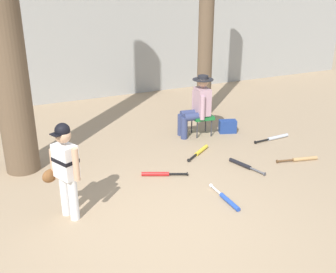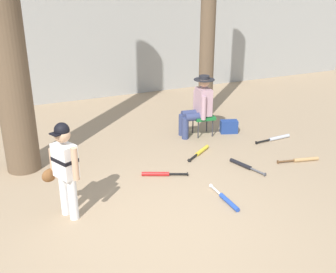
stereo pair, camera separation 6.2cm
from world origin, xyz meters
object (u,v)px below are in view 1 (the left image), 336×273
(handbag_beside_stool, at_px, (228,126))
(bat_aluminum_silver, at_px, (275,138))
(young_ballplayer, at_px, (65,165))
(folding_stool, at_px, (202,117))
(seated_spectator, at_px, (197,104))
(bat_wood_tan, at_px, (302,159))
(bat_black_composite, at_px, (243,165))
(tree_behind_spectator, at_px, (206,12))
(bat_yellow_trainer, at_px, (200,151))
(bat_red_barrel, at_px, (159,174))
(bat_blue_youth, at_px, (227,200))

(handbag_beside_stool, relative_size, bat_aluminum_silver, 0.42)
(young_ballplayer, relative_size, folding_stool, 2.92)
(seated_spectator, relative_size, handbag_beside_stool, 3.53)
(young_ballplayer, xyz_separation_m, folding_stool, (3.02, 1.86, -0.38))
(folding_stool, distance_m, bat_wood_tan, 2.07)
(folding_stool, bearing_deg, bat_black_composite, -93.31)
(folding_stool, bearing_deg, bat_aluminum_silver, -34.98)
(tree_behind_spectator, height_order, bat_yellow_trainer, tree_behind_spectator)
(bat_wood_tan, bearing_deg, bat_red_barrel, 168.13)
(tree_behind_spectator, height_order, seated_spectator, tree_behind_spectator)
(bat_black_composite, bearing_deg, tree_behind_spectator, 74.17)
(bat_yellow_trainer, bearing_deg, tree_behind_spectator, 59.08)
(tree_behind_spectator, relative_size, bat_blue_youth, 6.57)
(bat_wood_tan, relative_size, bat_blue_youth, 1.00)
(handbag_beside_stool, relative_size, bat_yellow_trainer, 0.54)
(seated_spectator, bearing_deg, handbag_beside_stool, -12.00)
(bat_wood_tan, relative_size, bat_yellow_trainer, 1.19)
(seated_spectator, distance_m, bat_blue_youth, 2.65)
(bat_wood_tan, bearing_deg, young_ballplayer, -179.26)
(bat_aluminum_silver, bearing_deg, bat_wood_tan, -102.86)
(tree_behind_spectator, xyz_separation_m, bat_black_composite, (-0.76, -2.68, -2.21))
(bat_wood_tan, height_order, bat_yellow_trainer, same)
(bat_yellow_trainer, bearing_deg, seated_spectator, 65.32)
(handbag_beside_stool, bearing_deg, folding_stool, 167.16)
(tree_behind_spectator, xyz_separation_m, handbag_beside_stool, (-0.13, -1.23, -2.11))
(handbag_beside_stool, distance_m, bat_aluminum_silver, 0.96)
(tree_behind_spectator, relative_size, bat_black_composite, 6.86)
(bat_black_composite, height_order, bat_wood_tan, same)
(bat_blue_youth, bearing_deg, seated_spectator, 70.92)
(bat_red_barrel, xyz_separation_m, bat_wood_tan, (2.45, -0.51, 0.00))
(handbag_beside_stool, xyz_separation_m, bat_blue_youth, (-1.48, -2.30, -0.10))
(tree_behind_spectator, bearing_deg, handbag_beside_stool, -96.09)
(bat_aluminum_silver, bearing_deg, bat_red_barrel, -170.11)
(tree_behind_spectator, relative_size, bat_red_barrel, 7.08)
(folding_stool, xyz_separation_m, bat_aluminum_silver, (1.18, -0.83, -0.33))
(bat_black_composite, distance_m, bat_yellow_trainer, 0.87)
(seated_spectator, height_order, bat_yellow_trainer, seated_spectator)
(bat_aluminum_silver, xyz_separation_m, bat_blue_youth, (-2.12, -1.59, 0.00))
(handbag_beside_stool, xyz_separation_m, bat_aluminum_silver, (0.65, -0.71, -0.10))
(bat_aluminum_silver, distance_m, bat_yellow_trainer, 1.65)
(young_ballplayer, xyz_separation_m, handbag_beside_stool, (3.56, 1.74, -0.61))
(bat_red_barrel, bearing_deg, bat_aluminum_silver, 9.89)
(bat_blue_youth, bearing_deg, bat_wood_tan, 17.95)
(seated_spectator, height_order, bat_wood_tan, seated_spectator)
(handbag_beside_stool, relative_size, bat_black_composite, 0.48)
(handbag_beside_stool, relative_size, bat_red_barrel, 0.49)
(bat_wood_tan, xyz_separation_m, bat_blue_youth, (-1.90, -0.61, 0.00))
(bat_black_composite, bearing_deg, young_ballplayer, -174.39)
(seated_spectator, height_order, handbag_beside_stool, seated_spectator)
(young_ballplayer, height_order, handbag_beside_stool, young_ballplayer)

